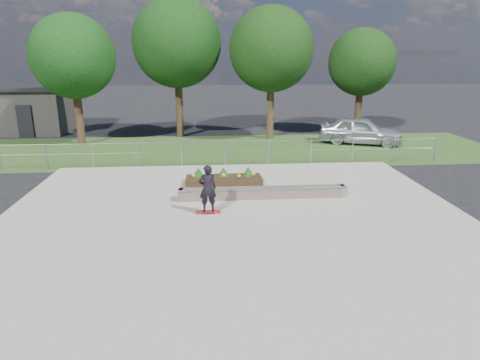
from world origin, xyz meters
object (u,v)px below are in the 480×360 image
(parked_car, at_px, (361,130))
(skateboarder, at_px, (208,189))
(grind_ledge, at_px, (263,193))
(planter_bed, at_px, (224,179))

(parked_car, bearing_deg, skateboarder, 161.66)
(grind_ledge, height_order, planter_bed, planter_bed)
(parked_car, bearing_deg, grind_ledge, 164.78)
(grind_ledge, height_order, skateboarder, skateboarder)
(grind_ledge, relative_size, parked_car, 1.31)
(skateboarder, bearing_deg, planter_bed, 79.07)
(skateboarder, distance_m, parked_car, 13.90)
(grind_ledge, relative_size, planter_bed, 2.00)
(skateboarder, bearing_deg, parked_car, 50.57)
(grind_ledge, distance_m, skateboarder, 2.48)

